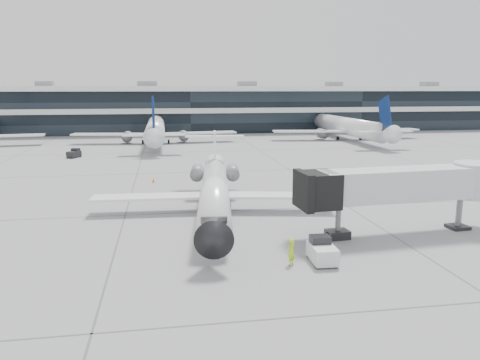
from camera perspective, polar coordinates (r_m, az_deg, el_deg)
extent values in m
plane|color=gray|center=(41.80, 0.00, -3.72)|extent=(220.00, 220.00, 0.00)
cube|color=black|center=(122.17, -6.35, 8.39)|extent=(170.00, 22.00, 10.00)
cylinder|color=white|center=(40.06, -3.11, -1.40)|extent=(4.78, 21.35, 2.39)
cone|color=black|center=(28.62, -3.19, -6.56)|extent=(2.65, 2.73, 2.39)
cone|color=white|center=(51.82, -3.07, 1.77)|extent=(2.57, 3.07, 2.27)
cube|color=white|center=(41.49, -11.06, -2.03)|extent=(9.82, 2.72, 0.19)
cube|color=white|center=(41.43, 4.88, -1.88)|extent=(9.98, 4.04, 0.19)
cylinder|color=slate|center=(47.14, -5.23, 0.91)|extent=(1.66, 3.14, 1.33)
cylinder|color=slate|center=(47.13, -0.93, 0.95)|extent=(1.66, 3.14, 1.33)
cube|color=white|center=(51.03, -3.09, 3.73)|extent=(0.51, 2.31, 3.98)
cube|color=white|center=(51.22, -3.11, 5.35)|extent=(6.48, 2.13, 0.14)
cylinder|color=black|center=(32.45, -3.12, -7.71)|extent=(0.21, 0.51, 0.50)
cylinder|color=black|center=(42.22, -4.88, -3.22)|extent=(0.28, 0.59, 0.57)
cylinder|color=black|center=(42.20, -1.27, -3.18)|extent=(0.28, 0.59, 0.57)
cube|color=#B1B3B6|center=(36.34, 18.94, -0.47)|extent=(12.49, 3.39, 2.29)
cube|color=black|center=(33.39, 9.70, -1.16)|extent=(2.50, 2.99, 2.47)
cylinder|color=slate|center=(34.60, 11.86, -5.02)|extent=(0.39, 0.39, 2.47)
cube|color=black|center=(34.87, 11.80, -6.48)|extent=(1.68, 1.35, 0.62)
cylinder|color=slate|center=(39.93, 25.14, -3.56)|extent=(0.44, 0.44, 2.64)
cylinder|color=#B1B3B6|center=(40.26, 26.90, 0.01)|extent=(3.53, 3.53, 2.64)
imported|color=#C3FF1A|center=(29.25, 6.24, -8.68)|extent=(0.72, 0.72, 1.68)
cube|color=silver|center=(29.97, 10.01, -8.76)|extent=(1.52, 2.48, 1.00)
cube|color=black|center=(30.25, 9.74, -7.23)|extent=(1.25, 1.04, 0.55)
cylinder|color=black|center=(30.72, 8.39, -8.93)|extent=(0.22, 0.49, 0.49)
cylinder|color=black|center=(31.07, 10.58, -8.77)|extent=(0.22, 0.49, 0.49)
cylinder|color=black|center=(29.13, 9.35, -10.10)|extent=(0.22, 0.49, 0.49)
cylinder|color=black|center=(29.50, 11.65, -9.91)|extent=(0.22, 0.49, 0.49)
cone|color=orange|center=(54.93, -10.51, -0.01)|extent=(0.35, 0.35, 0.55)
cube|color=orange|center=(54.98, -10.50, -0.28)|extent=(0.45, 0.45, 0.03)
cube|color=black|center=(77.88, -19.59, 3.00)|extent=(2.13, 2.58, 0.91)
cube|color=black|center=(78.22, -19.41, 3.49)|extent=(1.39, 1.29, 0.51)
cylinder|color=black|center=(78.90, -19.58, 2.85)|extent=(0.35, 0.48, 0.45)
cylinder|color=black|center=(78.28, -18.90, 2.83)|extent=(0.35, 0.48, 0.45)
cylinder|color=black|center=(77.59, -20.25, 2.67)|extent=(0.35, 0.48, 0.45)
cylinder|color=black|center=(76.95, -19.57, 2.65)|extent=(0.35, 0.48, 0.45)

